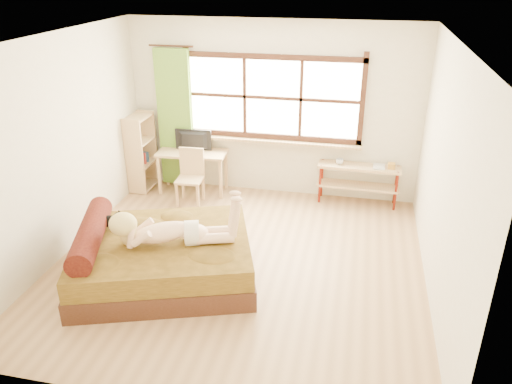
% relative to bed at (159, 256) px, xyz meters
% --- Properties ---
extents(floor, '(4.50, 4.50, 0.00)m').
position_rel_bed_xyz_m(floor, '(0.84, 0.47, -0.28)').
color(floor, '#9E754C').
rests_on(floor, ground).
extents(ceiling, '(4.50, 4.50, 0.00)m').
position_rel_bed_xyz_m(ceiling, '(0.84, 0.47, 2.42)').
color(ceiling, white).
rests_on(ceiling, wall_back).
extents(wall_back, '(4.50, 0.00, 4.50)m').
position_rel_bed_xyz_m(wall_back, '(0.84, 2.72, 1.07)').
color(wall_back, silver).
rests_on(wall_back, floor).
extents(wall_front, '(4.50, 0.00, 4.50)m').
position_rel_bed_xyz_m(wall_front, '(0.84, -1.78, 1.07)').
color(wall_front, silver).
rests_on(wall_front, floor).
extents(wall_left, '(0.00, 4.50, 4.50)m').
position_rel_bed_xyz_m(wall_left, '(-1.41, 0.47, 1.07)').
color(wall_left, silver).
rests_on(wall_left, floor).
extents(wall_right, '(0.00, 4.50, 4.50)m').
position_rel_bed_xyz_m(wall_right, '(3.09, 0.47, 1.07)').
color(wall_right, silver).
rests_on(wall_right, floor).
extents(window, '(2.80, 0.16, 1.46)m').
position_rel_bed_xyz_m(window, '(0.84, 2.68, 1.23)').
color(window, '#FFEDBF').
rests_on(window, wall_back).
extents(curtain, '(0.55, 0.10, 2.20)m').
position_rel_bed_xyz_m(curtain, '(-0.71, 2.60, 0.87)').
color(curtain, '#558424').
rests_on(curtain, wall_back).
extents(bed, '(2.44, 2.19, 0.77)m').
position_rel_bed_xyz_m(bed, '(0.00, 0.00, 0.00)').
color(bed, black).
rests_on(bed, floor).
extents(woman, '(1.48, 0.84, 0.61)m').
position_rel_bed_xyz_m(woman, '(0.20, -0.03, 0.54)').
color(woman, beige).
rests_on(woman, bed).
extents(kitten, '(0.33, 0.21, 0.24)m').
position_rel_bed_xyz_m(kitten, '(-0.67, 0.12, 0.35)').
color(kitten, black).
rests_on(kitten, bed).
extents(desk, '(1.12, 0.56, 0.68)m').
position_rel_bed_xyz_m(desk, '(-0.39, 2.42, 0.32)').
color(desk, tan).
rests_on(desk, floor).
extents(monitor, '(0.59, 0.11, 0.34)m').
position_rel_bed_xyz_m(monitor, '(-0.39, 2.47, 0.58)').
color(monitor, black).
rests_on(monitor, desk).
extents(chair, '(0.40, 0.40, 0.86)m').
position_rel_bed_xyz_m(chair, '(-0.30, 2.04, 0.20)').
color(chair, tan).
rests_on(chair, floor).
extents(pipe_shelf, '(1.25, 0.35, 0.70)m').
position_rel_bed_xyz_m(pipe_shelf, '(2.24, 2.53, 0.18)').
color(pipe_shelf, tan).
rests_on(pipe_shelf, floor).
extents(cup, '(0.11, 0.11, 0.09)m').
position_rel_bed_xyz_m(cup, '(1.93, 2.54, 0.39)').
color(cup, gray).
rests_on(cup, pipe_shelf).
extents(book, '(0.18, 0.25, 0.02)m').
position_rel_bed_xyz_m(book, '(2.43, 2.54, 0.35)').
color(book, gray).
rests_on(book, pipe_shelf).
extents(bookshelf, '(0.32, 0.55, 1.25)m').
position_rel_bed_xyz_m(bookshelf, '(-1.24, 2.36, 0.36)').
color(bookshelf, tan).
rests_on(bookshelf, floor).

